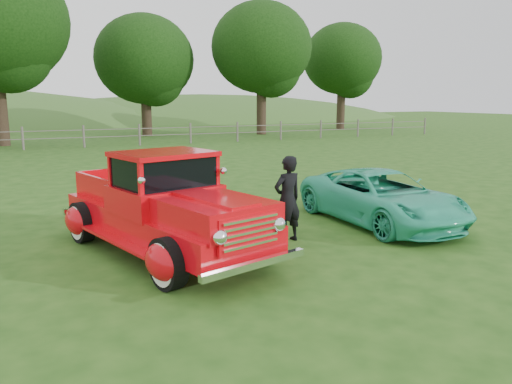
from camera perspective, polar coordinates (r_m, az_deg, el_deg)
name	(u,v)px	position (r m, az deg, el deg)	size (l,w,h in m)	color
ground	(249,280)	(7.53, -0.78, -9.99)	(140.00, 140.00, 0.00)	#204713
distant_hills	(16,159)	(66.30, -25.72, 3.43)	(116.00, 60.00, 18.00)	#325820
fence_line	(84,136)	(28.65, -19.09, 6.03)	(48.00, 0.12, 1.20)	#655D55
tree_near_east	(144,60)	(36.39, -12.64, 14.56)	(6.80, 6.80, 8.33)	black
tree_mid_east	(261,48)	(37.17, 0.63, 16.16)	(7.20, 7.20, 9.44)	black
tree_far_east	(342,59)	(44.22, 9.84, 14.73)	(6.60, 6.60, 8.86)	black
red_pickup	(164,208)	(8.71, -10.52, -1.83)	(3.18, 5.27, 1.78)	black
teal_sedan	(381,197)	(10.98, 14.14, -0.58)	(1.89, 4.10, 1.14)	#30C096
man	(287,199)	(9.28, 3.62, -0.81)	(0.59, 0.39, 1.62)	black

